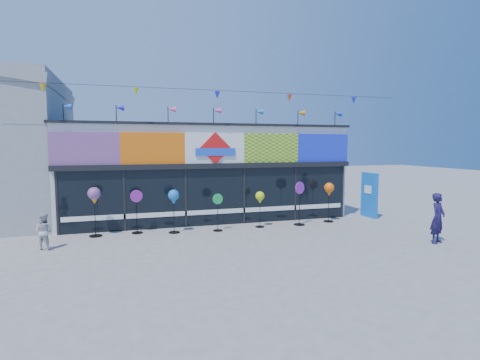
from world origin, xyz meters
name	(u,v)px	position (x,y,z in m)	size (l,w,h in m)	color
ground	(240,247)	(0.00, 0.00, 0.00)	(80.00, 80.00, 0.00)	gray
kite_shop	(203,171)	(0.00, 5.94, 2.05)	(16.00, 5.70, 5.31)	white
blue_sign	(369,195)	(6.98, 3.06, 1.00)	(0.20, 1.00, 1.99)	blue
spinner_0	(94,197)	(-4.50, 2.80, 1.40)	(0.44, 0.44, 1.75)	black
spinner_1	(137,210)	(-3.07, 2.87, 0.84)	(0.44, 0.41, 1.60)	black
spinner_2	(174,198)	(-1.77, 2.54, 1.28)	(0.41, 0.41, 1.60)	black
spinner_3	(218,211)	(-0.16, 2.37, 0.75)	(0.40, 0.36, 1.41)	black
spinner_4	(260,199)	(1.58, 2.53, 1.14)	(0.36, 0.36, 1.42)	black
spinner_5	(300,202)	(3.25, 2.44, 0.93)	(0.48, 0.45, 1.76)	black
spinner_6	(329,191)	(4.71, 2.67, 1.33)	(0.42, 0.42, 1.66)	black
adult_man	(438,218)	(6.35, -1.44, 0.83)	(0.61, 0.40, 1.66)	#1B143E
child	(44,231)	(-5.88, 1.50, 0.57)	(0.55, 0.32, 1.14)	beige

